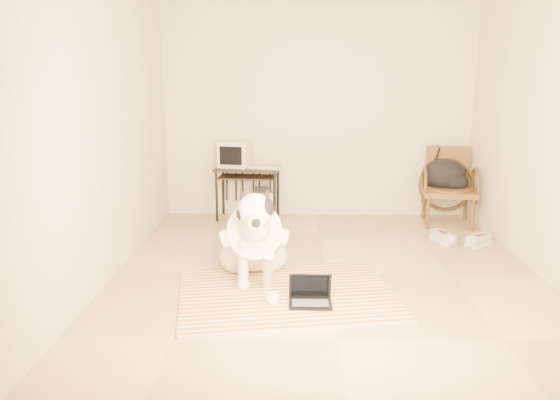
{
  "coord_description": "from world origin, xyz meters",
  "views": [
    {
      "loc": [
        -0.33,
        -4.9,
        1.84
      ],
      "look_at": [
        -0.44,
        -0.09,
        0.73
      ],
      "focal_mm": 35.0,
      "sensor_mm": 36.0,
      "label": 1
    }
  ],
  "objects_px": {
    "laptop": "(310,296)",
    "pc_tower": "(264,204)",
    "backpack": "(446,176)",
    "rattan_chair": "(448,186)",
    "crt_monitor": "(235,154)",
    "dog": "(254,240)",
    "computer_desk": "(248,175)"
  },
  "relations": [
    {
      "from": "dog",
      "to": "rattan_chair",
      "type": "relative_size",
      "value": 1.36
    },
    {
      "from": "rattan_chair",
      "to": "dog",
      "type": "bearing_deg",
      "value": -138.65
    },
    {
      "from": "pc_tower",
      "to": "backpack",
      "type": "relative_size",
      "value": 0.83
    },
    {
      "from": "dog",
      "to": "crt_monitor",
      "type": "xyz_separation_m",
      "value": [
        -0.4,
        2.25,
        0.46
      ]
    },
    {
      "from": "pc_tower",
      "to": "rattan_chair",
      "type": "bearing_deg",
      "value": -3.44
    },
    {
      "from": "crt_monitor",
      "to": "pc_tower",
      "type": "bearing_deg",
      "value": -14.72
    },
    {
      "from": "rattan_chair",
      "to": "computer_desk",
      "type": "bearing_deg",
      "value": 176.34
    },
    {
      "from": "laptop",
      "to": "backpack",
      "type": "xyz_separation_m",
      "value": [
        1.75,
        2.54,
        0.54
      ]
    },
    {
      "from": "crt_monitor",
      "to": "backpack",
      "type": "relative_size",
      "value": 0.79
    },
    {
      "from": "laptop",
      "to": "pc_tower",
      "type": "relative_size",
      "value": 0.77
    },
    {
      "from": "crt_monitor",
      "to": "rattan_chair",
      "type": "xyz_separation_m",
      "value": [
        2.69,
        -0.24,
        -0.36
      ]
    },
    {
      "from": "pc_tower",
      "to": "backpack",
      "type": "bearing_deg",
      "value": -4.28
    },
    {
      "from": "computer_desk",
      "to": "backpack",
      "type": "relative_size",
      "value": 1.56
    },
    {
      "from": "dog",
      "to": "computer_desk",
      "type": "distance_m",
      "value": 2.2
    },
    {
      "from": "computer_desk",
      "to": "crt_monitor",
      "type": "xyz_separation_m",
      "value": [
        -0.17,
        0.08,
        0.26
      ]
    },
    {
      "from": "dog",
      "to": "pc_tower",
      "type": "relative_size",
      "value": 2.86
    },
    {
      "from": "backpack",
      "to": "rattan_chair",
      "type": "bearing_deg",
      "value": 35.44
    },
    {
      "from": "dog",
      "to": "computer_desk",
      "type": "relative_size",
      "value": 1.52
    },
    {
      "from": "laptop",
      "to": "crt_monitor",
      "type": "relative_size",
      "value": 0.8
    },
    {
      "from": "laptop",
      "to": "crt_monitor",
      "type": "xyz_separation_m",
      "value": [
        -0.89,
        2.8,
        0.76
      ]
    },
    {
      "from": "computer_desk",
      "to": "dog",
      "type": "bearing_deg",
      "value": -83.88
    },
    {
      "from": "laptop",
      "to": "backpack",
      "type": "height_order",
      "value": "backpack"
    },
    {
      "from": "rattan_chair",
      "to": "backpack",
      "type": "distance_m",
      "value": 0.15
    },
    {
      "from": "laptop",
      "to": "computer_desk",
      "type": "distance_m",
      "value": 2.87
    },
    {
      "from": "crt_monitor",
      "to": "rattan_chair",
      "type": "distance_m",
      "value": 2.73
    },
    {
      "from": "laptop",
      "to": "computer_desk",
      "type": "relative_size",
      "value": 0.41
    },
    {
      "from": "laptop",
      "to": "backpack",
      "type": "bearing_deg",
      "value": 55.32
    },
    {
      "from": "pc_tower",
      "to": "laptop",
      "type": "bearing_deg",
      "value": -79.08
    },
    {
      "from": "computer_desk",
      "to": "rattan_chair",
      "type": "distance_m",
      "value": 2.53
    },
    {
      "from": "laptop",
      "to": "pc_tower",
      "type": "height_order",
      "value": "pc_tower"
    },
    {
      "from": "crt_monitor",
      "to": "rattan_chair",
      "type": "bearing_deg",
      "value": -5.03
    },
    {
      "from": "crt_monitor",
      "to": "backpack",
      "type": "bearing_deg",
      "value": -5.77
    }
  ]
}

